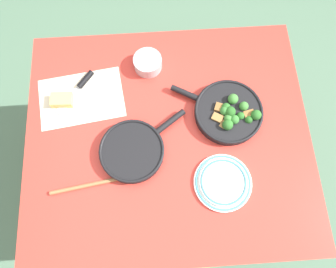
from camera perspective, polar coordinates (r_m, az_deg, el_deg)
The scene contains 10 objects.
ground_plane at distance 1.90m, azimuth 0.00°, elevation -6.98°, with size 14.00×14.00×0.00m, color #51755B.
dining_table_red at distance 1.26m, azimuth 0.00°, elevation -1.38°, with size 1.13×0.98×0.74m.
skillet_broccoli at distance 1.22m, azimuth 11.45°, elevation 4.11°, with size 0.36×0.27×0.07m.
skillet_eggs at distance 1.16m, azimuth -6.71°, elevation -3.17°, with size 0.34×0.29×0.04m.
wooden_spoon at distance 1.16m, azimuth -11.19°, elevation -8.74°, with size 0.36×0.08×0.02m.
parchment_sheet at distance 1.30m, azimuth -16.18°, elevation 6.61°, with size 0.37×0.27×0.00m.
grater_knife at distance 1.31m, azimuth -16.38°, elevation 8.74°, with size 0.16×0.19×0.02m.
cheese_block at distance 1.30m, azimuth -19.53°, elevation 6.11°, with size 0.09×0.06×0.04m.
dinner_plate_stack at distance 1.15m, azimuth 10.45°, elevation -9.05°, with size 0.22×0.22×0.03m.
prep_bowl_steel at distance 1.29m, azimuth -3.88°, elevation 13.36°, with size 0.12×0.12×0.05m.
Camera 1 is at (0.02, 0.36, 1.87)m, focal length 32.00 mm.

